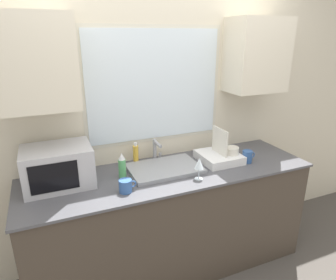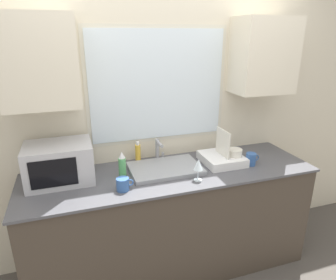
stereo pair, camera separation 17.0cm
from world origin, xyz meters
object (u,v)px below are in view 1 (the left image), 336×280
Objects in this scene: spray_bottle at (122,166)px; mug_near_sink at (126,186)px; dish_rack at (220,156)px; microwave at (58,166)px; wine_glass at (199,164)px; faucet at (156,149)px; soap_bottle at (136,154)px.

spray_bottle is 0.24m from mug_near_sink.
dish_rack is at bearing -2.04° from spray_bottle.
microwave reaches higher than wine_glass.
faucet is at bearing 28.34° from spray_bottle.
faucet is 0.39m from spray_bottle.
microwave is at bearing 144.58° from mug_near_sink.
wine_glass is at bearing -2.55° from mug_near_sink.
microwave is 2.78× the size of wine_glass.
faucet is 1.01× the size of soap_bottle.
mug_near_sink is (0.41, -0.29, -0.10)m from microwave.
faucet is 1.54× the size of mug_near_sink.
faucet is at bearing 47.44° from mug_near_sink.
faucet is at bearing -3.91° from soap_bottle.
microwave reaches higher than spray_bottle.
dish_rack is 0.91m from mug_near_sink.
soap_bottle is (-0.18, 0.01, -0.03)m from faucet.
microwave reaches higher than soap_bottle.
dish_rack is at bearing -18.60° from soap_bottle.
mug_near_sink is (-0.89, -0.20, -0.00)m from dish_rack.
microwave reaches higher than mug_near_sink.
microwave is at bearing 161.88° from wine_glass.
dish_rack is 1.79× the size of soap_bottle.
soap_bottle is 0.58m from wine_glass.
wine_glass reaches higher than mug_near_sink.
soap_bottle is at bearing 176.09° from faucet.
mug_near_sink is at bearing -167.19° from dish_rack.
dish_rack is at bearing -3.95° from microwave.
mug_near_sink is (-0.21, -0.43, -0.04)m from soap_bottle.
dish_rack reaches higher than soap_bottle.
microwave reaches higher than faucet.
microwave is (-0.79, -0.13, 0.03)m from faucet.
mug_near_sink is at bearing -115.74° from soap_bottle.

